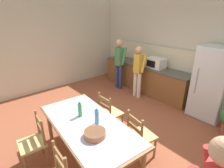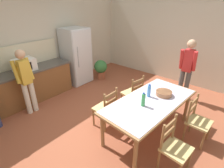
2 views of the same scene
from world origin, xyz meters
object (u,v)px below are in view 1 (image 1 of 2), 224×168
at_px(chair_side_far_right, 140,136).
at_px(person_at_sink, 119,62).
at_px(refrigerator, 212,83).
at_px(person_at_counter, 138,69).
at_px(chair_side_near_left, 34,142).
at_px(chair_side_far_left, 110,113).
at_px(microwave, 156,63).
at_px(serving_bowl, 95,133).
at_px(dining_table, 88,127).
at_px(bottle_near_centre, 80,110).
at_px(bottle_off_centre, 97,117).

xyz_separation_m(chair_side_far_right, person_at_sink, (-2.54, 1.84, 0.49)).
distance_m(refrigerator, person_at_counter, 1.95).
height_order(chair_side_near_left, person_at_counter, person_at_counter).
distance_m(chair_side_far_left, chair_side_far_right, 0.92).
height_order(microwave, chair_side_far_left, microwave).
bearing_deg(serving_bowl, dining_table, 164.21).
xyz_separation_m(microwave, bottle_near_centre, (0.68, -3.05, -0.14)).
bearing_deg(bottle_near_centre, chair_side_far_right, 42.73).
bearing_deg(person_at_counter, person_at_sink, 88.62).
xyz_separation_m(bottle_near_centre, chair_side_near_left, (-0.26, -0.75, -0.45)).
bearing_deg(chair_side_far_left, bottle_near_centre, 100.55).
distance_m(refrigerator, bottle_near_centre, 3.18).
height_order(refrigerator, person_at_counter, refrigerator).
relative_size(refrigerator, chair_side_near_left, 1.93).
bearing_deg(refrigerator, chair_side_far_left, -116.17).
bearing_deg(bottle_off_centre, person_at_sink, 130.95).
bearing_deg(dining_table, serving_bowl, -15.79).
height_order(chair_side_far_right, person_at_counter, person_at_counter).
distance_m(bottle_off_centre, person_at_sink, 3.26).
bearing_deg(person_at_counter, bottle_near_centre, -160.05).
distance_m(microwave, serving_bowl, 3.43).
bearing_deg(chair_side_far_right, bottle_near_centre, 52.15).
relative_size(person_at_sink, person_at_counter, 1.06).
distance_m(microwave, chair_side_near_left, 3.87).
distance_m(chair_side_near_left, person_at_counter, 3.38).
bearing_deg(person_at_counter, microwave, -25.15).
height_order(bottle_near_centre, chair_side_far_right, bottle_near_centre).
relative_size(bottle_off_centre, person_at_sink, 0.16).
xyz_separation_m(bottle_off_centre, chair_side_far_right, (0.40, 0.62, -0.45)).
distance_m(bottle_off_centre, serving_bowl, 0.33).
bearing_deg(bottle_off_centre, person_at_counter, 117.77).
xyz_separation_m(microwave, person_at_sink, (-1.09, -0.50, -0.10)).
relative_size(dining_table, person_at_counter, 1.35).
bearing_deg(person_at_counter, chair_side_far_right, -137.13).
bearing_deg(person_at_sink, microwave, -65.50).
distance_m(bottle_near_centre, chair_side_far_left, 0.91).
bearing_deg(bottle_near_centre, refrigerator, 72.37).
bearing_deg(dining_table, person_at_sink, 128.20).
bearing_deg(bottle_near_centre, person_at_counter, 109.95).
bearing_deg(bottle_near_centre, person_at_sink, 124.73).
xyz_separation_m(microwave, person_at_counter, (-0.24, -0.52, -0.15)).
height_order(dining_table, chair_side_near_left, chair_side_near_left).
bearing_deg(serving_bowl, chair_side_far_left, 129.64).
bearing_deg(chair_side_far_left, microwave, -76.42).
relative_size(refrigerator, person_at_counter, 1.12).
bearing_deg(bottle_off_centre, bottle_near_centre, -166.02).
bearing_deg(refrigerator, bottle_off_centre, -101.49).
distance_m(serving_bowl, person_at_counter, 3.06).
distance_m(dining_table, chair_side_far_right, 0.93).
height_order(microwave, person_at_sink, person_at_sink).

